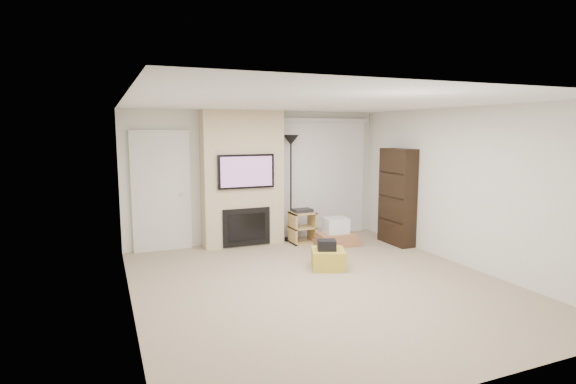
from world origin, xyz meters
name	(u,v)px	position (x,y,z in m)	size (l,w,h in m)	color
floor	(321,284)	(0.00, 0.00, 0.00)	(5.00, 5.50, 0.00)	tan
ceiling	(323,103)	(0.00, 0.00, 2.50)	(5.00, 5.50, 0.00)	white
wall_back	(257,177)	(0.00, 2.75, 1.25)	(5.00, 2.50, 0.00)	silver
wall_front	(477,242)	(0.00, -2.75, 1.25)	(5.00, 2.50, 0.00)	silver
wall_left	(128,208)	(-2.50, 0.00, 1.25)	(5.50, 2.50, 0.00)	silver
wall_right	(463,187)	(2.50, 0.00, 1.25)	(5.50, 2.50, 0.00)	silver
hvac_vent	(322,106)	(0.40, 0.80, 2.50)	(0.35, 0.18, 0.01)	silver
ottoman	(328,259)	(0.43, 0.61, 0.15)	(0.50, 0.50, 0.30)	gold
black_bag	(327,245)	(0.39, 0.58, 0.38)	(0.28, 0.22, 0.16)	black
fireplace_wall	(243,179)	(-0.35, 2.54, 1.24)	(1.50, 0.47, 2.50)	beige
entry_door	(161,192)	(-1.80, 2.71, 1.05)	(1.02, 0.11, 2.14)	silver
vertical_blinds	(323,173)	(1.40, 2.70, 1.27)	(1.98, 0.10, 2.37)	silver
floor_lamp	(291,158)	(0.60, 2.49, 1.61)	(0.30, 0.30, 2.05)	black
av_stand	(303,225)	(0.72, 2.21, 0.35)	(0.45, 0.38, 0.66)	tan
box_stack	(336,235)	(1.24, 1.84, 0.19)	(0.81, 0.64, 0.51)	#A36C47
bookshelf	(397,197)	(2.34, 1.48, 0.90)	(0.30, 0.80, 1.80)	black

